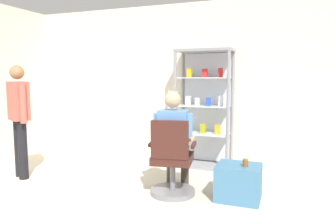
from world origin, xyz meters
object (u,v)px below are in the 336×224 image
office_chair (172,165)px  tea_glass (245,163)px  seated_shopkeeper (174,137)px  storage_crate (238,182)px  display_cabinet_main (205,108)px  standing_customer (19,114)px

office_chair → tea_glass: size_ratio=10.51×
seated_shopkeeper → storage_crate: seated_shopkeeper is taller
seated_shopkeeper → storage_crate: size_ratio=2.51×
office_chair → tea_glass: bearing=8.2°
storage_crate → seated_shopkeeper: bearing=-179.6°
display_cabinet_main → storage_crate: bearing=-59.8°
seated_shopkeeper → storage_crate: 0.96m
display_cabinet_main → standing_customer: 2.81m
office_chair → display_cabinet_main: bearing=88.6°
storage_crate → standing_customer: (-3.09, -0.27, 0.72)m
office_chair → standing_customer: size_ratio=0.59×
tea_glass → seated_shopkeeper: bearing=177.7°
office_chair → standing_customer: bearing=-177.3°
office_chair → standing_customer: 2.37m
tea_glass → standing_customer: (-3.17, -0.23, 0.46)m
display_cabinet_main → seated_shopkeeper: (-0.06, -1.30, -0.25)m
seated_shopkeeper → display_cabinet_main: bearing=87.1°
display_cabinet_main → tea_glass: 1.65m
storage_crate → display_cabinet_main: bearing=120.2°
display_cabinet_main → seated_shopkeeper: 1.32m
office_chair → storage_crate: bearing=11.9°
office_chair → standing_customer: standing_customer is taller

